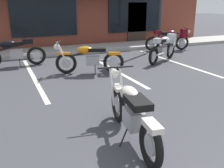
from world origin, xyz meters
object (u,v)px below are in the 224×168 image
motorcycle_red_sportbike (89,58)px  motorcycle_green_cafe_racer (10,51)px  motorcycle_orange_scrambler (170,39)px  motorcycle_foreground_classic (132,112)px  motorcycle_blue_standard (164,47)px

motorcycle_red_sportbike → motorcycle_green_cafe_racer: bearing=139.1°
motorcycle_green_cafe_racer → motorcycle_orange_scrambler: 6.82m
motorcycle_red_sportbike → motorcycle_orange_scrambler: bearing=26.8°
motorcycle_foreground_classic → motorcycle_orange_scrambler: (5.38, 6.46, 0.07)m
motorcycle_foreground_classic → motorcycle_blue_standard: size_ratio=1.12×
motorcycle_red_sportbike → motorcycle_green_cafe_racer: (-2.14, 1.86, 0.07)m
motorcycle_orange_scrambler → motorcycle_blue_standard: bearing=-130.9°
motorcycle_orange_scrambler → motorcycle_foreground_classic: bearing=-129.8°
motorcycle_blue_standard → motorcycle_orange_scrambler: 2.39m
motorcycle_foreground_classic → motorcycle_green_cafe_racer: size_ratio=1.00×
motorcycle_foreground_classic → motorcycle_orange_scrambler: same height
motorcycle_foreground_classic → motorcycle_red_sportbike: (0.72, 4.10, 0.00)m
motorcycle_foreground_classic → motorcycle_green_cafe_racer: (-1.42, 5.96, 0.07)m
motorcycle_red_sportbike → motorcycle_green_cafe_racer: same height
motorcycle_green_cafe_racer → motorcycle_blue_standard: bearing=-14.0°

